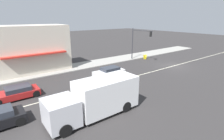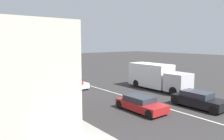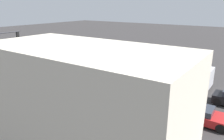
% 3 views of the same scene
% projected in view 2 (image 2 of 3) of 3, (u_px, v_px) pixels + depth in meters
% --- Properties ---
extents(ground_plane, '(160.00, 160.00, 0.00)m').
position_uv_depth(ground_plane, '(124.00, 96.00, 21.96)').
color(ground_plane, '#333030').
extents(sidewalk_right, '(4.00, 73.00, 0.12)m').
position_uv_depth(sidewalk_right, '(37.00, 115.00, 16.09)').
color(sidewalk_right, '#9E9B93').
rests_on(sidewalk_right, ground).
extents(lane_marking_center, '(0.16, 60.00, 0.01)m').
position_uv_depth(lane_marking_center, '(53.00, 75.00, 36.07)').
color(lane_marking_center, beige).
rests_on(lane_marking_center, ground).
extents(building_corner_store, '(5.57, 10.02, 6.42)m').
position_uv_depth(building_corner_store, '(11.00, 73.00, 14.33)').
color(building_corner_store, beige).
rests_on(building_corner_store, sidewalk_right).
extents(traffic_signal_main, '(4.59, 0.34, 5.60)m').
position_uv_depth(traffic_signal_main, '(16.00, 53.00, 30.16)').
color(traffic_signal_main, '#333338').
rests_on(traffic_signal_main, sidewalk_right).
extents(pedestrian, '(0.34, 0.34, 1.66)m').
position_uv_depth(pedestrian, '(2.00, 93.00, 18.92)').
color(pedestrian, '#282D42').
rests_on(pedestrian, sidewalk_right).
extents(warning_aframe_sign, '(0.45, 0.53, 0.84)m').
position_uv_depth(warning_aframe_sign, '(14.00, 76.00, 32.16)').
color(warning_aframe_sign, yellow).
rests_on(warning_aframe_sign, ground).
extents(delivery_truck, '(2.44, 7.50, 2.87)m').
position_uv_depth(delivery_truck, '(157.00, 77.00, 24.95)').
color(delivery_truck, silver).
rests_on(delivery_truck, ground).
extents(van_white, '(1.81, 4.23, 1.19)m').
position_uv_depth(van_white, '(73.00, 83.00, 25.77)').
color(van_white, silver).
rests_on(van_white, ground).
extents(suv_black, '(1.80, 4.24, 1.33)m').
position_uv_depth(suv_black, '(198.00, 100.00, 17.95)').
color(suv_black, black).
rests_on(suv_black, ground).
extents(hatchback_red, '(1.87, 4.10, 1.18)m').
position_uv_depth(hatchback_red, '(141.00, 104.00, 17.05)').
color(hatchback_red, '#AD1E1E').
rests_on(hatchback_red, ground).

